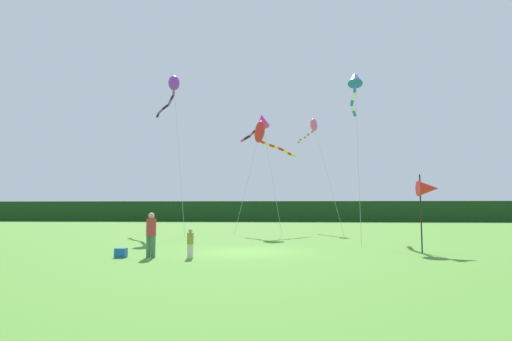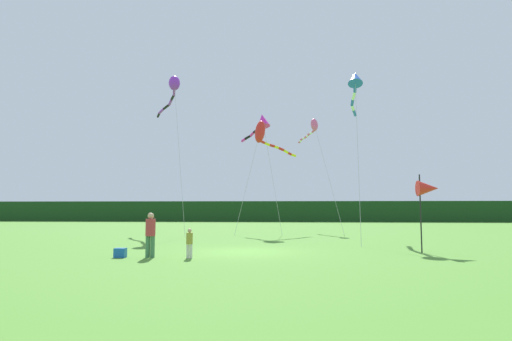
{
  "view_description": "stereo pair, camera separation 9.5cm",
  "coord_description": "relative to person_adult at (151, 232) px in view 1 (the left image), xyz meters",
  "views": [
    {
      "loc": [
        1.86,
        -19.21,
        1.92
      ],
      "look_at": [
        0.0,
        6.0,
        4.19
      ],
      "focal_mm": 29.94,
      "sensor_mm": 36.0,
      "label": 1
    },
    {
      "loc": [
        1.96,
        -19.2,
        1.92
      ],
      "look_at": [
        0.0,
        6.0,
        4.19
      ],
      "focal_mm": 29.94,
      "sensor_mm": 36.0,
      "label": 2
    }
  ],
  "objects": [
    {
      "name": "kite_rainbow",
      "position": [
        7.62,
        21.21,
        8.14
      ],
      "size": [
        3.24,
        7.84,
        10.01
      ],
      "color": "#B2B2B2",
      "rests_on": "ground"
    },
    {
      "name": "kite_magenta",
      "position": [
        3.35,
        16.69,
        7.8
      ],
      "size": [
        3.56,
        4.66,
        9.54
      ],
      "color": "#B2B2B2",
      "rests_on": "ground"
    },
    {
      "name": "person_adult",
      "position": [
        0.0,
        0.0,
        0.0
      ],
      "size": [
        0.39,
        0.39,
        1.76
      ],
      "color": "#3F724C",
      "rests_on": "ground"
    },
    {
      "name": "kite_red",
      "position": [
        3.47,
        15.96,
        6.69
      ],
      "size": [
        4.58,
        5.01,
        8.78
      ],
      "color": "#B2B2B2",
      "rests_on": "ground"
    },
    {
      "name": "distant_treeline",
      "position": [
        3.54,
        47.54,
        0.53
      ],
      "size": [
        108.0,
        2.71,
        3.02
      ],
      "primitive_type": "cube",
      "color": "#193D19",
      "rests_on": "ground"
    },
    {
      "name": "kite_purple",
      "position": [
        -3.68,
        15.89,
        10.49
      ],
      "size": [
        5.07,
        9.25,
        12.37
      ],
      "color": "#B2B2B2",
      "rests_on": "ground"
    },
    {
      "name": "kite_blue",
      "position": [
        9.76,
        10.54,
        8.99
      ],
      "size": [
        1.35,
        9.05,
        10.79
      ],
      "color": "#B2B2B2",
      "rests_on": "ground"
    },
    {
      "name": "person_child",
      "position": [
        1.61,
        -0.13,
        -0.34
      ],
      "size": [
        0.25,
        0.25,
        1.15
      ],
      "color": "silver",
      "rests_on": "ground"
    },
    {
      "name": "banner_flag_pole",
      "position": [
        11.59,
        2.66,
        1.8
      ],
      "size": [
        0.9,
        0.7,
        3.43
      ],
      "color": "black",
      "rests_on": "ground"
    },
    {
      "name": "ground_plane",
      "position": [
        3.54,
        2.54,
        -0.98
      ],
      "size": [
        120.0,
        120.0,
        0.0
      ],
      "primitive_type": "plane",
      "color": "#4C842D"
    },
    {
      "name": "cooler_box",
      "position": [
        -1.17,
        -0.09,
        -0.8
      ],
      "size": [
        0.43,
        0.32,
        0.37
      ],
      "primitive_type": "cube",
      "color": "#1959B2",
      "rests_on": "ground"
    }
  ]
}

